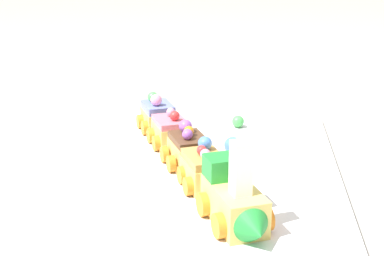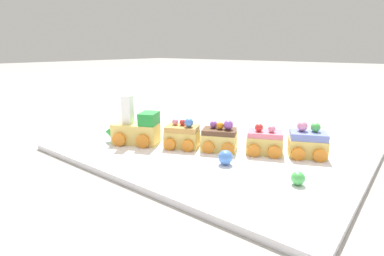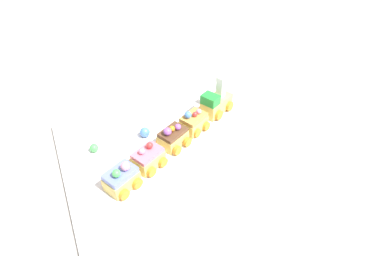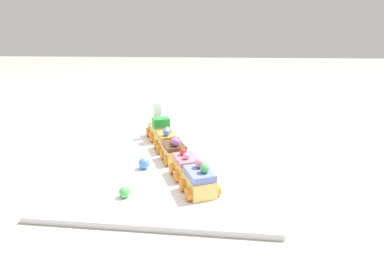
{
  "view_description": "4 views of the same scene",
  "coord_description": "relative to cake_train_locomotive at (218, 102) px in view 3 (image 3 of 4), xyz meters",
  "views": [
    {
      "loc": [
        0.75,
        0.1,
        0.33
      ],
      "look_at": [
        -0.05,
        0.0,
        0.07
      ],
      "focal_mm": 50.0,
      "sensor_mm": 36.0,
      "label": 1
    },
    {
      "loc": [
        -0.38,
        0.53,
        0.23
      ],
      "look_at": [
        0.03,
        0.02,
        0.05
      ],
      "focal_mm": 28.0,
      "sensor_mm": 36.0,
      "label": 2
    },
    {
      "loc": [
        -0.25,
        -0.56,
        0.58
      ],
      "look_at": [
        0.01,
        -0.03,
        0.08
      ],
      "focal_mm": 28.0,
      "sensor_mm": 36.0,
      "label": 3
    },
    {
      "loc": [
        -0.76,
        -0.13,
        0.32
      ],
      "look_at": [
        0.04,
        -0.04,
        0.08
      ],
      "focal_mm": 28.0,
      "sensor_mm": 36.0,
      "label": 4
    }
  ],
  "objects": [
    {
      "name": "cake_car_blueberry",
      "position": [
        -0.35,
        -0.16,
        -0.0
      ],
      "size": [
        0.09,
        0.09,
        0.07
      ],
      "rotation": [
        0.0,
        0.0,
        0.43
      ],
      "color": "#EACC66",
      "rests_on": "display_board"
    },
    {
      "name": "cake_car_strawberry",
      "position": [
        -0.27,
        -0.13,
        -0.01
      ],
      "size": [
        0.09,
        0.09,
        0.06
      ],
      "rotation": [
        0.0,
        0.0,
        0.43
      ],
      "color": "#EACC66",
      "rests_on": "display_board"
    },
    {
      "name": "display_board",
      "position": [
        -0.16,
        -0.08,
        -0.04
      ],
      "size": [
        0.65,
        0.47,
        0.01
      ],
      "primitive_type": "cube",
      "color": "white",
      "rests_on": "ground_plane"
    },
    {
      "name": "gumball_green",
      "position": [
        -0.39,
        -0.01,
        -0.02
      ],
      "size": [
        0.02,
        0.02,
        0.02
      ],
      "primitive_type": "sphere",
      "color": "#4CBC56",
      "rests_on": "display_board"
    },
    {
      "name": "cake_train_locomotive",
      "position": [
        0.0,
        0.0,
        0.0
      ],
      "size": [
        0.14,
        0.11,
        0.11
      ],
      "rotation": [
        0.0,
        0.0,
        0.43
      ],
      "color": "#EACC66",
      "rests_on": "display_board"
    },
    {
      "name": "ground_plane",
      "position": [
        -0.16,
        -0.08,
        -0.04
      ],
      "size": [
        10.0,
        10.0,
        0.0
      ],
      "primitive_type": "plane",
      "color": "gray"
    },
    {
      "name": "gumball_blue",
      "position": [
        -0.25,
        -0.02,
        -0.02
      ],
      "size": [
        0.03,
        0.03,
        0.03
      ],
      "primitive_type": "sphere",
      "color": "#4C84E0",
      "rests_on": "display_board"
    },
    {
      "name": "cake_car_chocolate",
      "position": [
        -0.19,
        -0.09,
        -0.01
      ],
      "size": [
        0.09,
        0.09,
        0.07
      ],
      "rotation": [
        0.0,
        0.0,
        0.43
      ],
      "color": "#EACC66",
      "rests_on": "display_board"
    },
    {
      "name": "cake_car_caramel",
      "position": [
        -0.11,
        -0.05,
        -0.01
      ],
      "size": [
        0.09,
        0.09,
        0.07
      ],
      "rotation": [
        0.0,
        0.0,
        0.43
      ],
      "color": "#EACC66",
      "rests_on": "display_board"
    }
  ]
}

